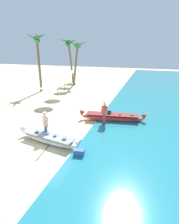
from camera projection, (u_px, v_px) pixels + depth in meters
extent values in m
plane|color=beige|center=(45.00, 137.00, 10.64)|extent=(80.00, 80.00, 0.00)
ellipsoid|color=white|center=(49.00, 139.00, 10.00)|extent=(3.77, 1.40, 0.44)
cone|color=white|center=(25.00, 128.00, 10.71)|extent=(0.50, 0.53, 0.53)
cone|color=white|center=(77.00, 142.00, 9.11)|extent=(0.50, 0.53, 0.53)
cube|color=gray|center=(49.00, 135.00, 9.93)|extent=(3.19, 1.32, 0.04)
cylinder|color=#386699|center=(64.00, 139.00, 9.42)|extent=(0.22, 0.22, 0.10)
cylinder|color=#386699|center=(55.00, 136.00, 9.76)|extent=(0.18, 0.18, 0.10)
cylinder|color=#386699|center=(47.00, 134.00, 9.98)|extent=(0.23, 0.23, 0.10)
cylinder|color=#2D2D33|center=(37.00, 132.00, 10.15)|extent=(0.21, 0.21, 0.10)
ellipsoid|color=red|center=(112.00, 118.00, 12.93)|extent=(4.38, 1.42, 0.51)
cone|color=red|center=(83.00, 112.00, 13.16)|extent=(0.49, 0.53, 0.54)
cone|color=red|center=(143.00, 115.00, 12.49)|extent=(0.49, 0.53, 0.54)
cube|color=maroon|center=(112.00, 114.00, 12.84)|extent=(3.70, 1.34, 0.04)
cylinder|color=#386699|center=(132.00, 115.00, 12.57)|extent=(0.17, 0.17, 0.10)
sphere|color=tan|center=(120.00, 114.00, 12.69)|extent=(0.16, 0.16, 0.16)
cube|color=#424247|center=(109.00, 112.00, 12.96)|extent=(0.37, 0.36, 0.27)
cylinder|color=#B2383D|center=(105.00, 120.00, 12.20)|extent=(0.14, 0.14, 0.78)
cylinder|color=#B2383D|center=(103.00, 119.00, 12.30)|extent=(0.14, 0.14, 0.78)
cube|color=#DB3D38|center=(104.00, 110.00, 12.03)|extent=(0.42, 0.39, 0.55)
cylinder|color=beige|center=(107.00, 112.00, 11.86)|extent=(0.18, 0.21, 0.50)
cylinder|color=beige|center=(102.00, 110.00, 12.21)|extent=(0.18, 0.21, 0.50)
sphere|color=beige|center=(105.00, 104.00, 11.90)|extent=(0.22, 0.22, 0.22)
cylinder|color=tan|center=(105.00, 103.00, 11.87)|extent=(0.44, 0.44, 0.02)
cone|color=tan|center=(105.00, 102.00, 11.85)|extent=(0.26, 0.26, 0.12)
cylinder|color=#3D5BA8|center=(46.00, 131.00, 10.50)|extent=(0.14, 0.14, 0.79)
cylinder|color=#3D5BA8|center=(46.00, 132.00, 10.38)|extent=(0.14, 0.14, 0.79)
cube|color=beige|center=(45.00, 121.00, 10.21)|extent=(0.41, 0.41, 0.60)
cylinder|color=beige|center=(44.00, 120.00, 10.42)|extent=(0.20, 0.21, 0.55)
cylinder|color=beige|center=(47.00, 123.00, 10.05)|extent=(0.20, 0.21, 0.55)
sphere|color=beige|center=(45.00, 114.00, 10.07)|extent=(0.22, 0.22, 0.22)
cylinder|color=#8E6B47|center=(50.00, 95.00, 16.26)|extent=(0.04, 0.04, 1.90)
cone|color=silver|center=(49.00, 86.00, 16.00)|extent=(1.60, 1.60, 0.32)
cylinder|color=#8E6B47|center=(57.00, 89.00, 18.68)|extent=(0.04, 0.04, 1.90)
cone|color=silver|center=(57.00, 81.00, 18.41)|extent=(1.60, 1.60, 0.32)
cylinder|color=#8E6B47|center=(64.00, 83.00, 21.61)|extent=(0.04, 0.04, 1.90)
cone|color=silver|center=(64.00, 77.00, 21.34)|extent=(1.60, 1.60, 0.32)
cylinder|color=#8E6B47|center=(69.00, 80.00, 24.17)|extent=(0.04, 0.04, 1.90)
cone|color=silver|center=(68.00, 73.00, 23.90)|extent=(1.60, 1.60, 0.32)
cylinder|color=#8E6B47|center=(73.00, 76.00, 26.79)|extent=(0.04, 0.04, 1.90)
cone|color=silver|center=(73.00, 71.00, 26.52)|extent=(1.60, 1.60, 0.32)
cylinder|color=brown|center=(39.00, 64.00, 20.98)|extent=(0.29, 0.28, 6.24)
cone|color=#337F3D|center=(40.00, 36.00, 19.88)|extent=(1.70, 0.51, 0.74)
cone|color=#337F3D|center=(40.00, 37.00, 20.25)|extent=(1.07, 1.51, 0.88)
cone|color=#337F3D|center=(37.00, 38.00, 20.42)|extent=(1.01, 1.54, 1.11)
cone|color=#337F3D|center=(33.00, 38.00, 20.11)|extent=(1.43, 0.51, 1.15)
cone|color=#337F3D|center=(33.00, 37.00, 19.75)|extent=(1.23, 1.57, 1.10)
cone|color=#337F3D|center=(37.00, 37.00, 19.52)|extent=(1.37, 1.79, 0.96)
cylinder|color=brown|center=(71.00, 62.00, 26.71)|extent=(0.85, 0.28, 5.98)
cone|color=#287033|center=(71.00, 42.00, 25.79)|extent=(1.64, 0.49, 1.20)
cone|color=#287033|center=(72.00, 41.00, 26.15)|extent=(1.46, 1.86, 0.86)
cone|color=#287033|center=(68.00, 42.00, 26.39)|extent=(1.15, 1.94, 1.13)
cone|color=#287033|center=(65.00, 41.00, 25.95)|extent=(1.95, 0.49, 0.71)
cone|color=#287033|center=(66.00, 41.00, 25.55)|extent=(1.20, 1.66, 0.75)
cone|color=#287033|center=(69.00, 42.00, 25.46)|extent=(1.33, 1.54, 1.13)
cylinder|color=brown|center=(76.00, 64.00, 24.70)|extent=(0.97, 0.28, 5.61)
cone|color=#337F3D|center=(81.00, 44.00, 23.63)|extent=(1.76, 0.54, 0.91)
cone|color=#337F3D|center=(80.00, 44.00, 24.15)|extent=(0.76, 1.91, 1.01)
cone|color=#337F3D|center=(76.00, 43.00, 24.03)|extent=(1.43, 1.25, 0.74)
cone|color=#337F3D|center=(74.00, 44.00, 23.55)|extent=(1.73, 1.51, 0.93)
cone|color=#337F3D|center=(77.00, 45.00, 23.31)|extent=(0.79, 1.71, 1.13)
cube|color=blue|center=(79.00, 153.00, 8.71)|extent=(0.55, 0.39, 0.39)
cylinder|color=#8E6B47|center=(44.00, 151.00, 9.21)|extent=(0.24, 1.69, 0.05)
ellipsoid|color=#2D60B7|center=(51.00, 143.00, 9.99)|extent=(0.38, 0.24, 0.03)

